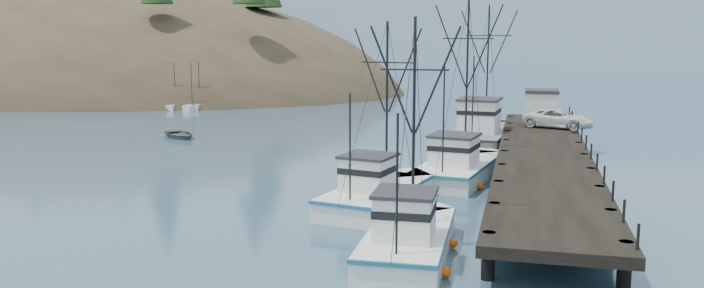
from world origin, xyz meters
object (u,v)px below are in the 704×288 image
trawler_near (409,237)px  pier_shed (541,105)px  trawler_far (460,166)px  work_vessel (483,135)px  motorboat (180,138)px  pickup_truck (559,118)px  pier (543,157)px  trawler_mid (379,192)px

trawler_near → pier_shed: 36.29m
trawler_far → work_vessel: (0.77, 12.53, 0.41)m
pier_shed → motorboat: (-33.53, -6.25, -3.42)m
trawler_near → trawler_far: trawler_far is taller
pickup_truck → trawler_far: bearing=172.5°
pier → motorboat: pier is taller
trawler_near → pier_shed: size_ratio=3.44×
trawler_near → trawler_far: size_ratio=0.87×
trawler_far → pier_shed: (5.68, 18.26, 2.60)m
trawler_far → pier_shed: bearing=72.7°
trawler_near → pickup_truck: bearing=75.7°
trawler_mid → trawler_near: bearing=-69.4°
trawler_mid → motorboat: trawler_mid is taller
pier → motorboat: 35.43m
trawler_near → motorboat: bearing=132.7°
trawler_mid → trawler_far: (3.82, 9.09, 0.00)m
pier → trawler_near: bearing=-109.5°
trawler_near → trawler_far: (0.71, 17.36, 0.00)m
trawler_near → work_vessel: (1.47, 29.89, 0.41)m
pier → pickup_truck: 12.85m
pier_shed → trawler_far: bearing=-107.3°
work_vessel → pickup_truck: 6.47m
pier_shed → motorboat: bearing=-169.4°
work_vessel → pier_shed: (4.92, 5.74, 2.19)m
trawler_far → trawler_mid: bearing=-112.8°
trawler_far → work_vessel: 12.56m
trawler_mid → pier_shed: 29.07m
work_vessel → pickup_truck: size_ratio=2.62×
pier → motorboat: (-33.38, 11.75, -1.69)m
work_vessel → motorboat: (-28.62, -0.52, -1.23)m
trawler_far → motorboat: (-27.85, 12.01, -0.82)m
pier_shed → pickup_truck: pier_shed is taller
trawler_far → motorboat: size_ratio=2.67×
pier → work_vessel: work_vessel is taller
pier → trawler_near: 18.72m
trawler_far → pickup_truck: trawler_far is taller
pier_shed → pickup_truck: size_ratio=0.55×
motorboat → trawler_near: bearing=-96.9°
trawler_mid → pickup_truck: size_ratio=1.92×
pier → trawler_mid: 13.26m
trawler_far → pier: bearing=2.7°
trawler_near → motorboat: trawler_near is taller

